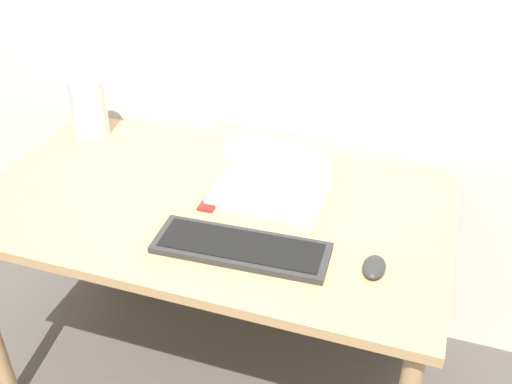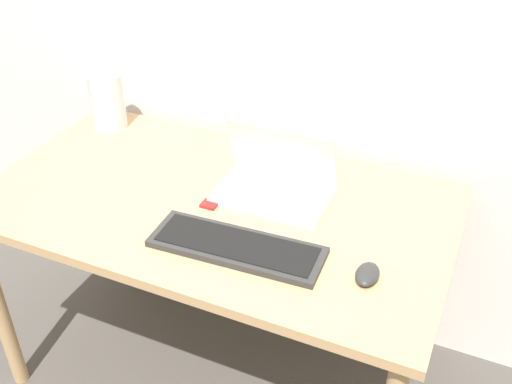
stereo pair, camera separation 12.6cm
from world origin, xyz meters
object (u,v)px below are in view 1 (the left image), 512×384
(mouse, at_px, (374,267))
(laptop, at_px, (271,179))
(mp3_player, at_px, (209,205))
(vase, at_px, (87,97))
(keyboard, at_px, (241,248))

(mouse, bearing_deg, laptop, 143.61)
(laptop, relative_size, mouse, 3.64)
(laptop, xyz_separation_m, mp3_player, (-0.15, -0.12, -0.04))
(laptop, relative_size, vase, 1.17)
(laptop, bearing_deg, vase, 167.06)
(mouse, xyz_separation_m, mp3_player, (-0.49, 0.13, -0.01))
(keyboard, bearing_deg, mp3_player, 134.41)
(vase, bearing_deg, mp3_player, -27.32)
(laptop, relative_size, keyboard, 0.71)
(mouse, relative_size, vase, 0.32)
(keyboard, bearing_deg, vase, 147.90)
(mouse, height_order, vase, vase)
(keyboard, xyz_separation_m, vase, (-0.71, 0.44, 0.13))
(vase, relative_size, mp3_player, 4.66)
(keyboard, bearing_deg, laptop, 91.35)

